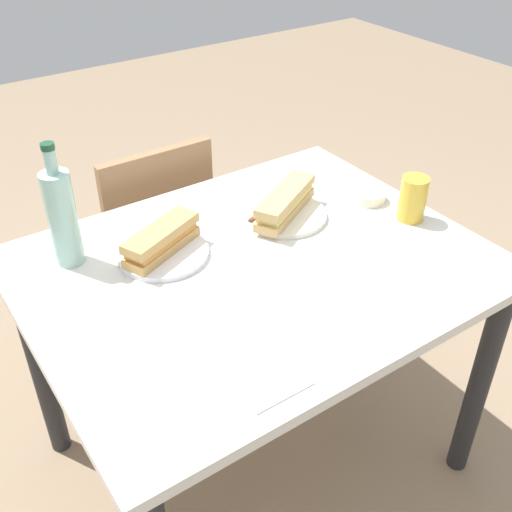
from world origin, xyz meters
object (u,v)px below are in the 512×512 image
at_px(dining_table, 256,297).
at_px(knife_near, 266,209).
at_px(baguette_sandwich_far, 161,240).
at_px(knife_far, 144,246).
at_px(plate_far, 163,253).
at_px(water_bottle, 62,216).
at_px(olive_bowl, 369,196).
at_px(chair_far, 152,237).
at_px(baguette_sandwich_near, 285,202).
at_px(plate_near, 285,215).
at_px(beer_glass, 413,199).

bearing_deg(dining_table, knife_near, 48.86).
bearing_deg(baguette_sandwich_far, knife_far, 125.81).
xyz_separation_m(plate_far, water_bottle, (-0.20, 0.11, 0.12)).
bearing_deg(olive_bowl, chair_far, 128.21).
bearing_deg(water_bottle, baguette_sandwich_near, -13.39).
height_order(dining_table, baguette_sandwich_far, baguette_sandwich_far).
relative_size(plate_far, baguette_sandwich_far, 0.99).
distance_m(plate_far, knife_far, 0.05).
xyz_separation_m(plate_near, knife_near, (-0.04, 0.04, 0.01)).
bearing_deg(dining_table, plate_near, 35.22).
relative_size(baguette_sandwich_near, water_bottle, 0.81).
height_order(dining_table, beer_glass, beer_glass).
height_order(chair_far, water_bottle, water_bottle).
relative_size(plate_near, water_bottle, 0.73).
bearing_deg(dining_table, baguette_sandwich_far, 138.41).
bearing_deg(water_bottle, knife_near, -9.99).
bearing_deg(plate_far, water_bottle, 151.07).
xyz_separation_m(plate_near, olive_bowl, (0.26, -0.06, 0.01)).
distance_m(baguette_sandwich_near, baguette_sandwich_far, 0.37).
xyz_separation_m(baguette_sandwich_near, baguette_sandwich_far, (-0.37, 0.02, 0.00)).
distance_m(chair_far, knife_far, 0.57).
bearing_deg(baguette_sandwich_far, water_bottle, 151.07).
xyz_separation_m(chair_far, olive_bowl, (0.45, -0.57, 0.29)).
bearing_deg(plate_near, baguette_sandwich_far, 176.18).
height_order(baguette_sandwich_far, beer_glass, beer_glass).
height_order(chair_far, olive_bowl, chair_far).
relative_size(dining_table, chair_far, 1.33).
distance_m(chair_far, baguette_sandwich_near, 0.63).
relative_size(plate_far, knife_far, 1.43).
distance_m(chair_far, baguette_sandwich_far, 0.61).
xyz_separation_m(dining_table, baguette_sandwich_near, (0.19, 0.13, 0.16)).
xyz_separation_m(dining_table, plate_far, (-0.18, 0.16, 0.12)).
height_order(baguette_sandwich_near, olive_bowl, baguette_sandwich_near).
relative_size(knife_near, baguette_sandwich_far, 0.73).
height_order(plate_near, water_bottle, water_bottle).
bearing_deg(olive_bowl, knife_near, 160.77).
bearing_deg(water_bottle, plate_near, -13.39).
distance_m(dining_table, water_bottle, 0.53).
relative_size(water_bottle, olive_bowl, 3.26).
height_order(chair_far, baguette_sandwich_near, chair_far).
height_order(knife_near, olive_bowl, olive_bowl).
xyz_separation_m(dining_table, olive_bowl, (0.45, 0.07, 0.13)).
relative_size(chair_far, water_bottle, 2.64).
distance_m(dining_table, olive_bowl, 0.47).
bearing_deg(plate_near, baguette_sandwich_near, 0.00).
height_order(chair_far, knife_far, chair_far).
distance_m(dining_table, baguette_sandwich_near, 0.28).
bearing_deg(chair_far, beer_glass, -56.30).
relative_size(knife_near, olive_bowl, 1.74).
height_order(baguette_sandwich_near, beer_glass, beer_glass).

